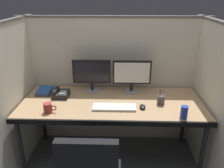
% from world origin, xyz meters
% --- Properties ---
extents(cubicle_partition_rear, '(2.21, 0.06, 1.57)m').
position_xyz_m(cubicle_partition_rear, '(0.00, 0.74, 0.79)').
color(cubicle_partition_rear, beige).
rests_on(cubicle_partition_rear, ground).
extents(cubicle_partition_left, '(0.06, 1.41, 1.57)m').
position_xyz_m(cubicle_partition_left, '(-0.99, 0.20, 0.79)').
color(cubicle_partition_left, beige).
rests_on(cubicle_partition_left, ground).
extents(cubicle_partition_right, '(0.06, 1.41, 1.57)m').
position_xyz_m(cubicle_partition_right, '(0.99, 0.20, 0.79)').
color(cubicle_partition_right, beige).
rests_on(cubicle_partition_right, ground).
extents(desk, '(1.90, 0.80, 0.74)m').
position_xyz_m(desk, '(0.00, 0.29, 0.69)').
color(desk, tan).
rests_on(desk, ground).
extents(monitor_left, '(0.43, 0.17, 0.37)m').
position_xyz_m(monitor_left, '(-0.24, 0.57, 0.96)').
color(monitor_left, gray).
rests_on(monitor_left, desk).
extents(monitor_right, '(0.43, 0.17, 0.37)m').
position_xyz_m(monitor_right, '(0.22, 0.56, 0.96)').
color(monitor_right, gray).
rests_on(monitor_right, desk).
extents(keyboard_main, '(0.43, 0.15, 0.02)m').
position_xyz_m(keyboard_main, '(0.03, 0.15, 0.75)').
color(keyboard_main, silver).
rests_on(keyboard_main, desk).
extents(computer_mouse, '(0.06, 0.10, 0.04)m').
position_xyz_m(computer_mouse, '(0.31, 0.16, 0.76)').
color(computer_mouse, black).
rests_on(computer_mouse, desk).
extents(pen_cup, '(0.08, 0.08, 0.17)m').
position_xyz_m(pen_cup, '(0.51, 0.26, 0.79)').
color(pen_cup, '#4C4742').
rests_on(pen_cup, desk).
extents(book_stack, '(0.16, 0.22, 0.05)m').
position_xyz_m(book_stack, '(-0.77, 0.50, 0.77)').
color(book_stack, '#4C3366').
rests_on(book_stack, desk).
extents(coffee_mug, '(0.13, 0.08, 0.09)m').
position_xyz_m(coffee_mug, '(-0.60, 0.05, 0.79)').
color(coffee_mug, '#993333').
rests_on(coffee_mug, desk).
extents(soda_can, '(0.07, 0.07, 0.12)m').
position_xyz_m(soda_can, '(0.67, -0.02, 0.80)').
color(soda_can, '#263FB2').
rests_on(soda_can, desk).
extents(desk_phone, '(0.17, 0.19, 0.09)m').
position_xyz_m(desk_phone, '(-0.57, 0.41, 0.77)').
color(desk_phone, black).
rests_on(desk_phone, desk).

